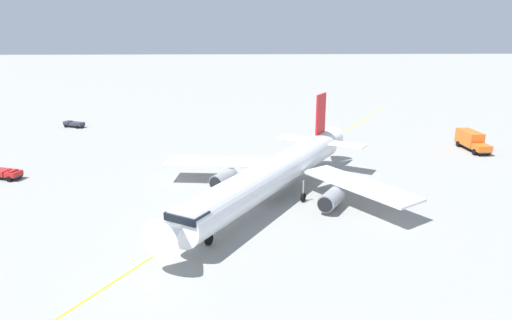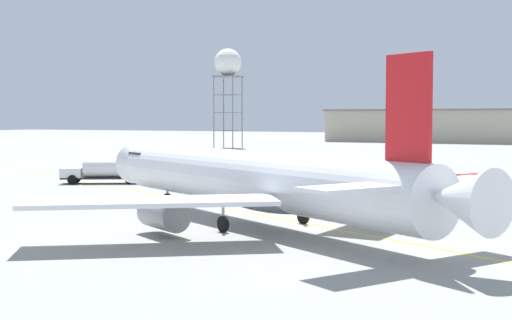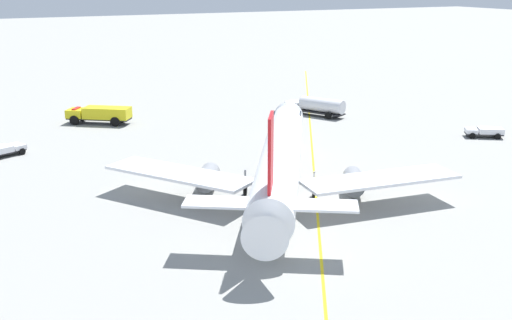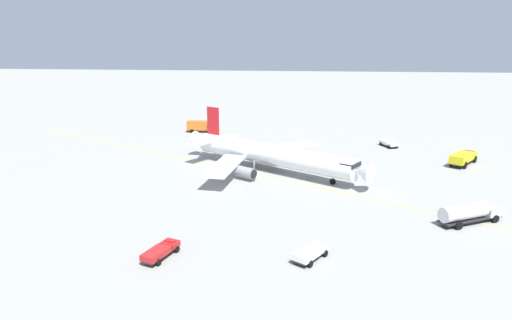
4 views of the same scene
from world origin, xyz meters
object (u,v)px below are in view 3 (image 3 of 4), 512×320
Objects in this scene: fire_tender_truck at (100,114)px; fuel_tanker_truck at (317,106)px; pushback_tug_truck at (3,150)px; pushback_tug_truck_extra at (485,131)px; airliner_main at (280,162)px.

fuel_tanker_truck is (31.44, -9.29, 0.06)m from fire_tender_truck.
pushback_tug_truck is 62.10m from pushback_tug_truck_extra.
airliner_main is 6.81× the size of pushback_tug_truck.
pushback_tug_truck_extra is (35.53, 7.77, -2.36)m from airliner_main.
airliner_main is 39.82m from fire_tender_truck.
pushback_tug_truck_extra is at bearing -176.73° from fuel_tanker_truck.
fire_tender_truck is at bearing 44.53° from airliner_main.
pushback_tug_truck is at bearing 75.47° from fire_tender_truck.
fuel_tanker_truck is at bearing -20.79° from pushback_tug_truck.
pushback_tug_truck is at bearing 73.24° from airliner_main.
pushback_tug_truck_extra is (13.20, -21.68, -0.79)m from fuel_tanker_truck.
airliner_main is 3.80× the size of fuel_tanker_truck.
airliner_main is 36.99m from fuel_tanker_truck.
airliner_main is at bearing 138.47° from fire_tender_truck.
pushback_tug_truck_extra is (44.64, -30.96, -0.73)m from fire_tender_truck.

